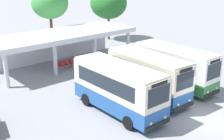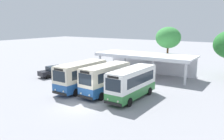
% 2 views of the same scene
% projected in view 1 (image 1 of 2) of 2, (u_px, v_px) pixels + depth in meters
% --- Properties ---
extents(ground_plane, '(180.00, 180.00, 0.00)m').
position_uv_depth(ground_plane, '(203.00, 119.00, 19.97)').
color(ground_plane, '#939399').
extents(city_bus_nearest_orange, '(2.51, 7.41, 3.40)m').
position_uv_depth(city_bus_nearest_orange, '(118.00, 87.00, 20.33)').
color(city_bus_nearest_orange, black).
rests_on(city_bus_nearest_orange, ground).
extents(city_bus_second_in_row, '(2.54, 7.22, 3.39)m').
position_uv_depth(city_bus_second_in_row, '(148.00, 75.00, 22.67)').
color(city_bus_second_in_row, black).
rests_on(city_bus_second_in_row, ground).
extents(city_bus_middle_cream, '(2.36, 7.48, 3.33)m').
position_uv_depth(city_bus_middle_cream, '(174.00, 66.00, 24.82)').
color(city_bus_middle_cream, black).
rests_on(city_bus_middle_cream, ground).
extents(terminal_canopy, '(15.14, 5.42, 3.40)m').
position_uv_depth(terminal_canopy, '(60.00, 39.00, 30.55)').
color(terminal_canopy, silver).
rests_on(terminal_canopy, ground).
extents(waiting_chair_end_by_column, '(0.45, 0.45, 0.86)m').
position_uv_depth(waiting_chair_end_by_column, '(60.00, 65.00, 29.23)').
color(waiting_chair_end_by_column, slate).
rests_on(waiting_chair_end_by_column, ground).
extents(waiting_chair_second_from_end, '(0.45, 0.45, 0.86)m').
position_uv_depth(waiting_chair_second_from_end, '(66.00, 64.00, 29.61)').
color(waiting_chair_second_from_end, slate).
rests_on(waiting_chair_second_from_end, ground).
extents(waiting_chair_middle_seat, '(0.45, 0.45, 0.86)m').
position_uv_depth(waiting_chair_middle_seat, '(70.00, 62.00, 30.03)').
color(waiting_chair_middle_seat, slate).
rests_on(waiting_chair_middle_seat, ground).
extents(waiting_chair_fourth_seat, '(0.45, 0.45, 0.86)m').
position_uv_depth(waiting_chair_fourth_seat, '(75.00, 61.00, 30.45)').
color(waiting_chair_fourth_seat, slate).
rests_on(waiting_chair_fourth_seat, ground).
extents(waiting_chair_fifth_seat, '(0.45, 0.45, 0.86)m').
position_uv_depth(waiting_chair_fifth_seat, '(80.00, 60.00, 30.73)').
color(waiting_chair_fifth_seat, slate).
rests_on(waiting_chair_fifth_seat, ground).
extents(waiting_chair_far_end_seat, '(0.45, 0.45, 0.86)m').
position_uv_depth(waiting_chair_far_end_seat, '(85.00, 59.00, 31.13)').
color(waiting_chair_far_end_seat, slate).
rests_on(waiting_chair_far_end_seat, ground).
extents(roadside_tree_behind_canopy, '(4.13, 4.13, 7.45)m').
position_uv_depth(roadside_tree_behind_canopy, '(50.00, 3.00, 33.94)').
color(roadside_tree_behind_canopy, brown).
rests_on(roadside_tree_behind_canopy, ground).
extents(roadside_tree_east_of_canopy, '(4.96, 4.96, 7.06)m').
position_uv_depth(roadside_tree_east_of_canopy, '(109.00, 3.00, 40.50)').
color(roadside_tree_east_of_canopy, brown).
rests_on(roadside_tree_east_of_canopy, ground).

